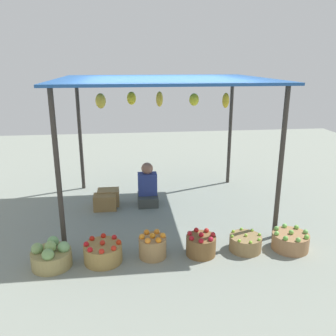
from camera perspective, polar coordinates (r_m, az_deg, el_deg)
ground_plane at (r=6.38m, az=-0.69°, el=-6.50°), size 14.00×14.00×0.00m
market_stall_structure at (r=5.88m, az=-0.86°, el=12.77°), size 3.36×2.80×2.26m
vendor_person at (r=6.49m, az=-3.30°, el=-3.29°), size 0.36×0.44×0.78m
basket_cabbages at (r=4.90m, az=-18.21°, el=-13.26°), size 0.51×0.51×0.35m
basket_red_tomatoes at (r=4.85m, az=-10.38°, el=-13.18°), size 0.50×0.50×0.30m
basket_oranges at (r=4.87m, az=-2.49°, el=-12.42°), size 0.37×0.37×0.35m
basket_red_apples at (r=4.94m, az=5.31°, el=-12.17°), size 0.40×0.40×0.33m
basket_limes at (r=5.15m, az=12.31°, el=-11.66°), size 0.44×0.44×0.25m
basket_green_apples at (r=5.34m, az=19.03°, el=-11.00°), size 0.50×0.50×0.29m
wooden_crate_near_vendor at (r=6.57m, az=-9.52°, el=-4.66°), size 0.38×0.29×0.29m
wooden_crate_stacked_rear at (r=6.40m, az=-10.07°, el=-5.40°), size 0.40×0.27×0.27m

